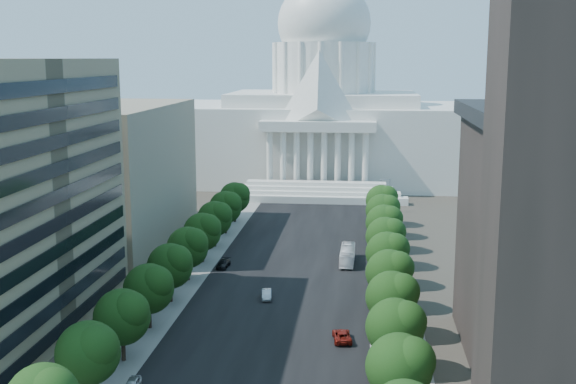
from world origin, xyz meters
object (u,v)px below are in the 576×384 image
(city_bus, at_px, (347,255))
(car_red, at_px, (342,336))
(car_dark_b, at_px, (223,264))
(car_silver, at_px, (267,294))

(city_bus, bearing_deg, car_red, -88.73)
(car_red, relative_size, car_dark_b, 1.08)
(car_red, height_order, car_dark_b, car_red)
(car_silver, xyz_separation_m, city_bus, (13.04, 23.11, 0.85))
(car_red, relative_size, city_bus, 0.47)
(car_red, distance_m, city_bus, 40.33)
(car_silver, distance_m, car_dark_b, 20.44)
(car_red, bearing_deg, car_dark_b, -62.88)
(car_silver, relative_size, city_bus, 0.39)
(car_silver, distance_m, city_bus, 26.55)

